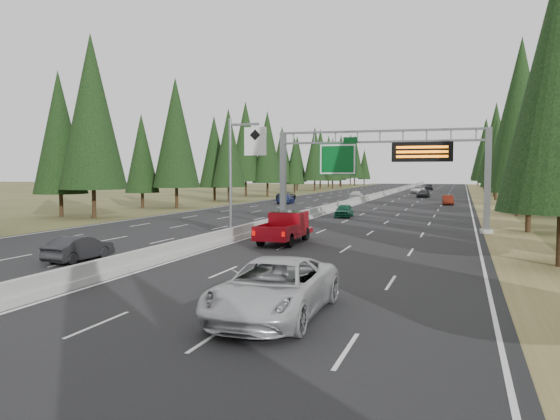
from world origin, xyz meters
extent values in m
cube|color=black|center=(0.00, 80.00, 0.04)|extent=(32.00, 260.00, 0.08)
cube|color=olive|center=(17.80, 80.00, 0.03)|extent=(3.60, 260.00, 0.06)
cube|color=#444621|center=(-17.80, 80.00, 0.03)|extent=(3.60, 260.00, 0.06)
cube|color=#989993|center=(0.00, 80.00, 0.23)|extent=(0.70, 260.00, 0.30)
cube|color=#989993|center=(0.00, 80.00, 0.63)|extent=(0.30, 260.00, 0.60)
cube|color=slate|center=(0.35, 35.00, 3.98)|extent=(0.45, 0.45, 7.80)
cube|color=#989993|center=(0.35, 35.00, 0.23)|extent=(0.90, 0.90, 0.30)
cube|color=slate|center=(16.20, 35.00, 3.98)|extent=(0.45, 0.45, 7.80)
cube|color=#989993|center=(16.20, 35.00, 0.23)|extent=(0.90, 0.90, 0.30)
cube|color=slate|center=(8.28, 35.00, 7.80)|extent=(15.85, 0.35, 0.16)
cube|color=slate|center=(8.28, 35.00, 6.96)|extent=(15.85, 0.35, 0.16)
cube|color=#054C19|center=(5.00, 34.75, 5.63)|extent=(3.00, 0.10, 2.50)
cube|color=silver|center=(5.00, 34.69, 5.63)|extent=(2.85, 0.02, 2.35)
cube|color=#054C19|center=(6.00, 34.75, 7.13)|extent=(1.10, 0.10, 0.45)
cube|color=black|center=(11.50, 34.70, 6.13)|extent=(4.50, 0.40, 1.50)
cube|color=orange|center=(11.50, 34.48, 6.48)|extent=(3.80, 0.02, 0.18)
cube|color=orange|center=(11.50, 34.48, 6.13)|extent=(3.80, 0.02, 0.18)
cube|color=orange|center=(11.50, 34.48, 5.78)|extent=(3.80, 0.02, 0.18)
cylinder|color=slate|center=(0.00, 25.00, 4.08)|extent=(0.20, 0.20, 8.00)
cube|color=#989993|center=(0.00, 25.00, 0.18)|extent=(0.50, 0.50, 0.20)
cube|color=slate|center=(1.00, 25.00, 7.68)|extent=(2.00, 0.15, 0.15)
cube|color=silver|center=(1.80, 24.88, 6.58)|extent=(1.50, 0.06, 1.80)
cylinder|color=black|center=(19.22, 37.00, 1.03)|extent=(0.40, 0.40, 2.06)
cone|color=black|center=(19.22, 37.00, 7.47)|extent=(4.64, 4.64, 10.82)
cylinder|color=black|center=(19.95, 54.13, 1.49)|extent=(0.40, 0.40, 2.97)
cone|color=black|center=(19.95, 54.13, 10.78)|extent=(6.69, 6.69, 15.61)
cylinder|color=black|center=(20.13, 71.86, 0.91)|extent=(0.40, 0.40, 1.81)
cone|color=black|center=(20.13, 71.86, 6.57)|extent=(4.08, 4.08, 9.52)
cylinder|color=black|center=(23.52, 72.95, 1.36)|extent=(0.40, 0.40, 2.71)
cone|color=black|center=(23.52, 72.95, 9.83)|extent=(6.10, 6.10, 14.23)
cylinder|color=black|center=(19.57, 87.51, 1.08)|extent=(0.40, 0.40, 2.16)
cone|color=black|center=(19.57, 87.51, 7.83)|extent=(4.86, 4.86, 11.34)
cylinder|color=black|center=(24.67, 88.55, 1.02)|extent=(0.40, 0.40, 2.05)
cone|color=black|center=(24.67, 88.55, 7.41)|extent=(4.60, 4.60, 10.74)
cylinder|color=black|center=(20.18, 103.18, 1.42)|extent=(0.40, 0.40, 2.84)
cone|color=black|center=(20.18, 103.18, 10.31)|extent=(6.40, 6.40, 14.93)
cylinder|color=black|center=(24.55, 106.16, 1.15)|extent=(0.40, 0.40, 2.30)
cone|color=black|center=(24.55, 106.16, 8.34)|extent=(5.18, 5.18, 12.08)
cylinder|color=black|center=(19.13, 121.83, 1.32)|extent=(0.40, 0.40, 2.65)
cone|color=black|center=(19.13, 121.83, 9.60)|extent=(5.96, 5.96, 13.90)
cylinder|color=black|center=(24.78, 122.52, 1.39)|extent=(0.40, 0.40, 2.77)
cone|color=black|center=(24.78, 122.52, 10.06)|extent=(6.24, 6.24, 14.57)
cylinder|color=black|center=(20.02, 138.84, 0.92)|extent=(0.40, 0.40, 1.84)
cone|color=black|center=(20.02, 138.84, 6.65)|extent=(4.13, 4.13, 9.64)
cylinder|color=black|center=(23.72, 138.48, 1.22)|extent=(0.40, 0.40, 2.44)
cone|color=black|center=(23.72, 138.48, 8.84)|extent=(5.49, 5.49, 12.80)
cylinder|color=black|center=(20.06, 155.16, 1.51)|extent=(0.40, 0.40, 3.02)
cone|color=black|center=(20.06, 155.16, 10.94)|extent=(6.79, 6.79, 15.84)
cylinder|color=black|center=(24.50, 154.20, 1.39)|extent=(0.40, 0.40, 2.78)
cone|color=black|center=(24.50, 154.20, 10.08)|extent=(6.26, 6.26, 14.60)
cylinder|color=black|center=(20.76, 171.67, 1.08)|extent=(0.40, 0.40, 2.15)
cone|color=black|center=(20.76, 171.67, 7.80)|extent=(4.84, 4.84, 11.30)
cylinder|color=black|center=(23.86, 171.31, 1.40)|extent=(0.40, 0.40, 2.80)
cone|color=black|center=(23.86, 171.31, 10.15)|extent=(6.30, 6.30, 14.70)
cylinder|color=black|center=(19.31, 187.55, 1.10)|extent=(0.40, 0.40, 2.19)
cone|color=black|center=(19.31, 187.55, 7.95)|extent=(4.93, 4.93, 11.51)
cylinder|color=black|center=(24.94, 189.63, 1.08)|extent=(0.40, 0.40, 2.17)
cone|color=black|center=(24.94, 189.63, 7.86)|extent=(4.88, 4.88, 11.38)
cylinder|color=black|center=(-20.34, 37.58, 1.46)|extent=(0.40, 0.40, 2.92)
cone|color=black|center=(-20.34, 37.58, 10.57)|extent=(6.56, 6.56, 15.31)
cylinder|color=black|center=(-24.69, 38.01, 1.20)|extent=(0.40, 0.40, 2.39)
cone|color=black|center=(-24.69, 38.01, 8.67)|extent=(5.38, 5.38, 12.56)
cylinder|color=black|center=(-20.20, 53.88, 1.33)|extent=(0.40, 0.40, 2.65)
cone|color=black|center=(-20.20, 53.88, 9.62)|extent=(5.97, 5.97, 13.93)
cylinder|color=black|center=(-24.95, 53.45, 0.97)|extent=(0.40, 0.40, 1.94)
cone|color=black|center=(-24.95, 53.45, 7.05)|extent=(4.38, 4.38, 10.21)
cylinder|color=black|center=(-19.93, 69.71, 1.15)|extent=(0.40, 0.40, 2.31)
cone|color=black|center=(-19.93, 69.71, 8.37)|extent=(5.20, 5.20, 12.12)
cylinder|color=black|center=(-23.14, 71.33, 1.09)|extent=(0.40, 0.40, 2.17)
cone|color=black|center=(-23.14, 71.33, 7.87)|extent=(4.89, 4.89, 11.40)
cylinder|color=black|center=(-20.47, 88.86, 1.29)|extent=(0.40, 0.40, 2.57)
cone|color=black|center=(-20.47, 88.86, 9.32)|extent=(5.78, 5.78, 13.50)
cylinder|color=black|center=(-24.67, 88.36, 1.44)|extent=(0.40, 0.40, 2.87)
cone|color=black|center=(-24.67, 88.36, 10.41)|extent=(6.46, 6.46, 15.08)
cylinder|color=black|center=(-20.56, 106.66, 0.98)|extent=(0.40, 0.40, 1.96)
cone|color=black|center=(-20.56, 106.66, 7.12)|extent=(4.42, 4.42, 10.31)
cylinder|color=black|center=(-23.32, 106.20, 1.17)|extent=(0.40, 0.40, 2.34)
cone|color=black|center=(-23.32, 106.20, 8.49)|extent=(5.27, 5.27, 12.30)
cylinder|color=black|center=(-20.14, 122.23, 1.26)|extent=(0.40, 0.40, 2.52)
cone|color=black|center=(-20.14, 122.23, 9.12)|extent=(5.66, 5.66, 13.20)
cylinder|color=black|center=(-24.92, 123.10, 1.09)|extent=(0.40, 0.40, 2.19)
cone|color=black|center=(-24.92, 123.10, 7.92)|extent=(4.92, 4.92, 11.47)
cylinder|color=black|center=(-19.50, 138.79, 1.12)|extent=(0.40, 0.40, 2.24)
cone|color=black|center=(-19.50, 138.79, 8.11)|extent=(5.03, 5.03, 11.74)
cylinder|color=black|center=(-23.14, 139.48, 1.32)|extent=(0.40, 0.40, 2.63)
cone|color=black|center=(-23.14, 139.48, 9.55)|extent=(5.92, 5.92, 13.82)
cylinder|color=black|center=(-20.74, 155.33, 1.28)|extent=(0.40, 0.40, 2.55)
cone|color=black|center=(-20.74, 155.33, 9.25)|extent=(5.74, 5.74, 13.40)
cylinder|color=black|center=(-24.62, 155.42, 1.27)|extent=(0.40, 0.40, 2.53)
cone|color=black|center=(-24.62, 155.42, 9.18)|extent=(5.70, 5.70, 13.29)
cylinder|color=black|center=(-19.51, 171.17, 1.33)|extent=(0.40, 0.40, 2.67)
cone|color=black|center=(-19.51, 171.17, 9.68)|extent=(6.01, 6.01, 14.02)
cylinder|color=black|center=(-24.93, 173.45, 0.97)|extent=(0.40, 0.40, 1.93)
cone|color=black|center=(-24.93, 173.45, 7.01)|extent=(4.35, 4.35, 10.15)
cylinder|color=black|center=(-19.07, 186.98, 1.02)|extent=(0.40, 0.40, 2.05)
cone|color=black|center=(-19.07, 186.98, 7.41)|extent=(4.60, 4.60, 10.74)
cylinder|color=black|center=(-24.15, 187.36, 1.46)|extent=(0.40, 0.40, 2.92)
cone|color=black|center=(-24.15, 187.36, 10.59)|extent=(6.58, 6.58, 15.34)
imported|color=#BABABF|center=(8.93, 8.00, 0.98)|extent=(3.04, 6.49, 1.80)
cylinder|color=black|center=(2.79, 23.20, 0.51)|extent=(0.32, 0.86, 0.86)
cylinder|color=black|center=(4.62, 23.20, 0.51)|extent=(0.32, 0.86, 0.86)
cylinder|color=black|center=(2.79, 26.77, 0.51)|extent=(0.32, 0.86, 0.86)
cylinder|color=black|center=(4.62, 26.77, 0.51)|extent=(0.32, 0.86, 0.86)
cube|color=maroon|center=(3.71, 25.04, 0.67)|extent=(2.16, 6.05, 0.32)
cube|color=maroon|center=(3.71, 26.01, 1.43)|extent=(2.05, 2.38, 1.19)
cube|color=black|center=(3.71, 26.01, 1.76)|extent=(1.84, 2.05, 0.59)
cube|color=maroon|center=(2.68, 23.42, 1.05)|extent=(0.11, 2.59, 0.65)
cube|color=maroon|center=(4.73, 23.42, 1.05)|extent=(0.11, 2.59, 0.65)
cube|color=maroon|center=(3.71, 22.12, 1.05)|extent=(2.16, 0.11, 0.65)
imported|color=#14583B|center=(3.18, 46.04, 0.74)|extent=(1.80, 3.98, 1.32)
imported|color=#5D180D|center=(12.57, 70.80, 0.75)|extent=(1.73, 4.14, 1.33)
imported|color=black|center=(7.89, 92.02, 0.76)|extent=(2.35, 4.87, 1.37)
imported|color=silver|center=(5.36, 111.98, 0.84)|extent=(2.72, 5.53, 1.51)
imported|color=black|center=(6.39, 133.54, 0.88)|extent=(1.98, 4.75, 1.61)
imported|color=black|center=(-4.03, 15.00, 0.73)|extent=(1.55, 4.00, 1.30)
imported|color=navy|center=(-9.68, 66.60, 0.77)|extent=(2.42, 4.93, 1.38)
imported|color=white|center=(-1.50, 77.85, 0.89)|extent=(2.33, 4.92, 1.63)
imported|color=black|center=(-12.41, 75.40, 0.80)|extent=(2.80, 5.34, 1.43)
camera|label=1|loc=(14.46, -7.91, 4.61)|focal=35.00mm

